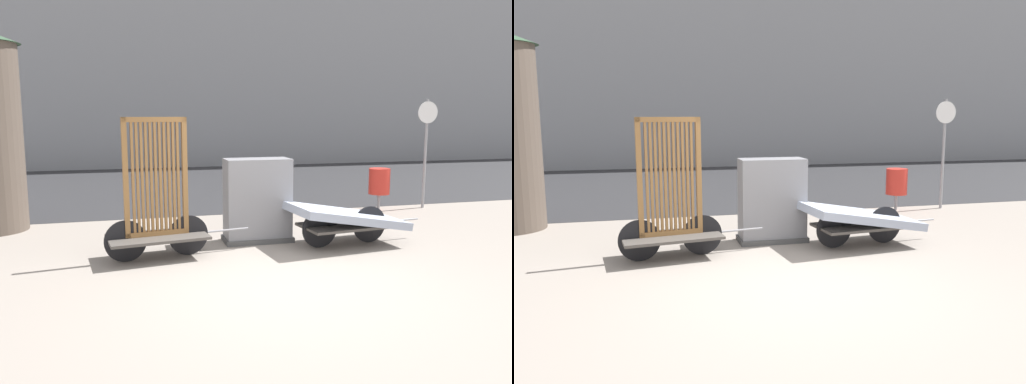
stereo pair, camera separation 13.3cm
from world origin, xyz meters
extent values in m
plane|color=gray|center=(0.00, 0.00, 0.00)|extent=(60.00, 60.00, 0.00)
cube|color=#2D2D30|center=(0.00, 9.13, 0.00)|extent=(56.00, 9.46, 0.01)
cube|color=gray|center=(0.00, 15.86, 5.12)|extent=(48.00, 4.00, 10.25)
cube|color=#4C4742|center=(-1.45, 1.56, 0.32)|extent=(1.48, 0.96, 0.04)
cylinder|color=black|center=(-1.01, 1.62, 0.30)|extent=(0.59, 0.12, 0.59)
cylinder|color=black|center=(-1.90, 1.50, 0.30)|extent=(0.59, 0.12, 0.59)
cylinder|color=gray|center=(-0.42, 1.71, 0.32)|extent=(0.70, 0.13, 0.03)
cube|color=olive|center=(-1.45, 1.56, 0.37)|extent=(0.90, 0.20, 0.07)
cube|color=olive|center=(-1.45, 1.56, 1.97)|extent=(0.90, 0.20, 0.07)
cube|color=olive|center=(-1.87, 1.50, 1.17)|extent=(0.08, 0.08, 1.67)
cube|color=olive|center=(-1.04, 1.62, 1.17)|extent=(0.08, 0.08, 1.67)
cube|color=olive|center=(-1.77, 1.51, 1.17)|extent=(0.04, 0.05, 1.60)
cube|color=olive|center=(-1.71, 1.52, 1.17)|extent=(0.04, 0.05, 1.60)
cube|color=olive|center=(-1.64, 1.53, 1.17)|extent=(0.04, 0.05, 1.60)
cube|color=olive|center=(-1.58, 1.54, 1.17)|extent=(0.04, 0.05, 1.60)
cube|color=olive|center=(-1.52, 1.55, 1.17)|extent=(0.04, 0.05, 1.60)
cube|color=olive|center=(-1.45, 1.56, 1.17)|extent=(0.04, 0.05, 1.60)
cube|color=olive|center=(-1.39, 1.57, 1.17)|extent=(0.04, 0.05, 1.60)
cube|color=olive|center=(-1.33, 1.58, 1.17)|extent=(0.04, 0.05, 1.60)
cube|color=olive|center=(-1.27, 1.59, 1.17)|extent=(0.04, 0.05, 1.60)
cube|color=olive|center=(-1.20, 1.59, 1.17)|extent=(0.04, 0.05, 1.60)
cube|color=olive|center=(-1.14, 1.60, 1.17)|extent=(0.04, 0.05, 1.60)
cube|color=#4C4742|center=(1.45, 1.56, 0.32)|extent=(1.46, 0.92, 0.04)
cylinder|color=black|center=(1.90, 1.61, 0.30)|extent=(0.59, 0.10, 0.59)
cylinder|color=black|center=(1.01, 1.51, 0.30)|extent=(0.59, 0.10, 0.59)
cylinder|color=gray|center=(2.49, 1.67, 0.32)|extent=(0.70, 0.11, 0.03)
cube|color=#9EA8BC|center=(1.45, 1.56, 0.47)|extent=(1.90, 1.24, 0.43)
cube|color=#4C4C4C|center=(0.18, 2.15, 0.04)|extent=(1.10, 0.56, 0.08)
cube|color=gray|center=(0.18, 2.15, 0.67)|extent=(1.04, 0.50, 1.35)
cylinder|color=gray|center=(3.40, 4.06, 0.17)|extent=(0.06, 0.06, 0.35)
cylinder|color=red|center=(3.40, 4.06, 0.62)|extent=(0.45, 0.45, 0.55)
cylinder|color=gray|center=(4.48, 4.06, 1.18)|extent=(0.06, 0.06, 2.37)
cylinder|color=white|center=(4.48, 4.04, 2.09)|extent=(0.47, 0.02, 0.47)
camera|label=1|loc=(-1.87, -5.51, 2.05)|focal=35.00mm
camera|label=2|loc=(-1.74, -5.54, 2.05)|focal=35.00mm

